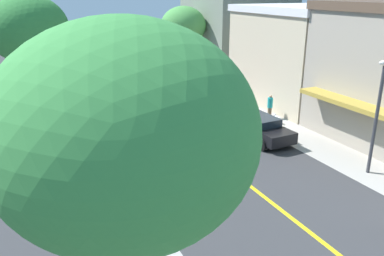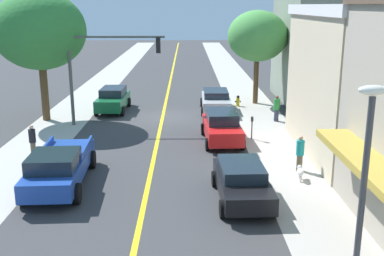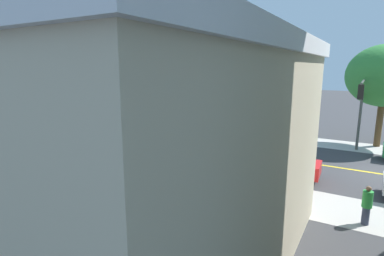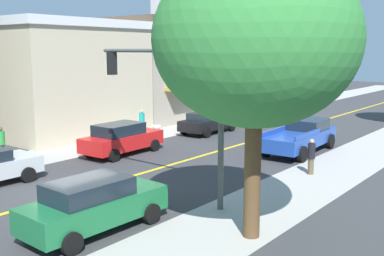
{
  "view_description": "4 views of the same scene",
  "coord_description": "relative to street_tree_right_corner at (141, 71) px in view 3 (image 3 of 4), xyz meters",
  "views": [
    {
      "loc": [
        9.04,
        31.59,
        8.3
      ],
      "look_at": [
        0.4,
        13.05,
        1.12
      ],
      "focal_mm": 37.02,
      "sensor_mm": 36.0,
      "label": 1
    },
    {
      "loc": [
        -1.61,
        30.0,
        7.17
      ],
      "look_at": [
        -1.85,
        9.2,
        1.66
      ],
      "focal_mm": 43.45,
      "sensor_mm": 36.0,
      "label": 2
    },
    {
      "loc": [
        -20.76,
        1.65,
        6.35
      ],
      "look_at": [
        -0.96,
        13.25,
        1.7
      ],
      "focal_mm": 28.42,
      "sensor_mm": 36.0,
      "label": 3
    },
    {
      "loc": [
        14.07,
        -10.3,
        5.4
      ],
      "look_at": [
        -1.14,
        8.76,
        1.25
      ],
      "focal_mm": 43.2,
      "sensor_mm": 36.0,
      "label": 4
    }
  ],
  "objects": [
    {
      "name": "tan_rowhouse",
      "position": [
        -20.53,
        -17.09,
        -2.18
      ],
      "size": [
        11.81,
        9.36,
        7.21
      ],
      "rotation": [
        0.0,
        0.0,
        -1.57
      ],
      "color": "beige",
      "rests_on": "ground"
    },
    {
      "name": "street_tree_right_corner",
      "position": [
        0.0,
        0.0,
        0.0
      ],
      "size": [
        4.94,
        4.94,
        7.93
      ],
      "color": "brown",
      "rests_on": "ground"
    },
    {
      "name": "parking_meter",
      "position": [
        -12.49,
        -19.57,
        -4.96
      ],
      "size": [
        0.12,
        0.18,
        1.27
      ],
      "color": "#4C4C51",
      "rests_on": "ground"
    },
    {
      "name": "traffic_light_mast",
      "position": [
        -3.83,
        -22.83,
        -1.84
      ],
      "size": [
        5.81,
        0.32,
        5.83
      ],
      "rotation": [
        0.0,
        0.0,
        3.14
      ],
      "color": "#474C47",
      "rests_on": "ground"
    },
    {
      "name": "street_lamp",
      "position": [
        -13.2,
        -5.42,
        -2.38
      ],
      "size": [
        0.7,
        0.36,
        5.4
      ],
      "color": "#38383D",
      "rests_on": "ground"
    },
    {
      "name": "red_sedan_left_curb",
      "position": [
        -10.8,
        -19.15,
        -4.96
      ],
      "size": [
        2.17,
        4.64,
        1.64
      ],
      "rotation": [
        0.0,
        0.0,
        1.61
      ],
      "color": "red",
      "rests_on": "ground"
    },
    {
      "name": "white_sedan_left_curb",
      "position": [
        -10.78,
        0.78,
        -4.97
      ],
      "size": [
        2.13,
        4.66,
        1.61
      ],
      "rotation": [
        0.0,
        0.0,
        1.55
      ],
      "color": "silver",
      "rests_on": "ground"
    },
    {
      "name": "black_sedan_left_curb",
      "position": [
        -10.99,
        -11.36,
        -5.06
      ],
      "size": [
        2.14,
        4.47,
        1.39
      ],
      "rotation": [
        0.0,
        0.0,
        1.61
      ],
      "color": "black",
      "rests_on": "ground"
    },
    {
      "name": "blue_pickup_truck",
      "position": [
        -3.75,
        -12.77,
        -4.94
      ],
      "size": [
        2.44,
        5.91,
        1.67
      ],
      "rotation": [
        0.0,
        0.0,
        1.62
      ],
      "color": "#1E429E",
      "rests_on": "ground"
    },
    {
      "name": "pedestrian_green_shirt",
      "position": [
        -14.62,
        -23.66,
        -4.94
      ],
      "size": [
        0.39,
        0.39,
        1.65
      ],
      "rotation": [
        0.0,
        0.0,
        5.9
      ],
      "color": "#33384C",
      "rests_on": "ground"
    },
    {
      "name": "pedestrian_black_shirt",
      "position": [
        -1.41,
        -16.68,
        -4.97
      ],
      "size": [
        0.33,
        0.33,
        1.57
      ],
      "rotation": [
        0.0,
        0.0,
        2.63
      ],
      "color": "brown",
      "rests_on": "ground"
    },
    {
      "name": "pedestrian_teal_shirt",
      "position": [
        -13.93,
        -14.49,
        -4.95
      ],
      "size": [
        0.36,
        0.36,
        1.62
      ],
      "rotation": [
        0.0,
        0.0,
        3.4
      ],
      "color": "brown",
      "rests_on": "ground"
    },
    {
      "name": "small_dog",
      "position": [
        -13.7,
        -13.36,
        -5.43
      ],
      "size": [
        0.34,
        0.76,
        0.57
      ],
      "rotation": [
        0.0,
        0.0,
        4.6
      ],
      "color": "silver",
      "rests_on": "ground"
    }
  ]
}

